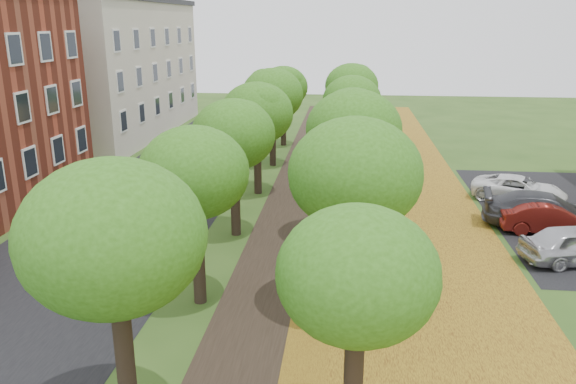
# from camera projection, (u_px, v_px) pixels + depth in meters

# --- Properties ---
(street_asphalt) EXTENTS (8.00, 70.00, 0.01)m
(street_asphalt) POSITION_uv_depth(u_px,v_px,m) (140.00, 208.00, 27.16)
(street_asphalt) COLOR black
(street_asphalt) RESTS_ON ground
(footpath) EXTENTS (3.20, 70.00, 0.01)m
(footpath) POSITION_uv_depth(u_px,v_px,m) (294.00, 213.00, 26.42)
(footpath) COLOR black
(footpath) RESTS_ON ground
(leaf_verge) EXTENTS (7.50, 70.00, 0.01)m
(leaf_verge) POSITION_uv_depth(u_px,v_px,m) (402.00, 217.00, 25.92)
(leaf_verge) COLOR #B58F21
(leaf_verge) RESTS_ON ground
(tree_row_west) EXTENTS (3.57, 33.57, 5.88)m
(tree_row_west) POSITION_uv_depth(u_px,v_px,m) (246.00, 121.00, 25.38)
(tree_row_west) COLOR black
(tree_row_west) RESTS_ON ground
(tree_row_east) EXTENTS (3.57, 33.57, 5.88)m
(tree_row_east) POSITION_uv_depth(u_px,v_px,m) (353.00, 123.00, 24.90)
(tree_row_east) COLOR black
(tree_row_east) RESTS_ON ground
(building_cream) EXTENTS (10.30, 20.30, 10.40)m
(building_cream) POSITION_uv_depth(u_px,v_px,m) (99.00, 67.00, 43.72)
(building_cream) COLOR beige
(building_cream) RESTS_ON ground
(car_red) EXTENTS (4.17, 1.65, 1.35)m
(car_red) POSITION_uv_depth(u_px,v_px,m) (549.00, 218.00, 23.79)
(car_red) COLOR maroon
(car_red) RESTS_ON ground
(car_grey) EXTENTS (5.54, 3.00, 1.52)m
(car_grey) POSITION_uv_depth(u_px,v_px,m) (546.00, 211.00, 24.33)
(car_grey) COLOR #333338
(car_grey) RESTS_ON ground
(car_white) EXTENTS (4.94, 3.66, 1.25)m
(car_white) POSITION_uv_depth(u_px,v_px,m) (519.00, 189.00, 28.03)
(car_white) COLOR white
(car_white) RESTS_ON ground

